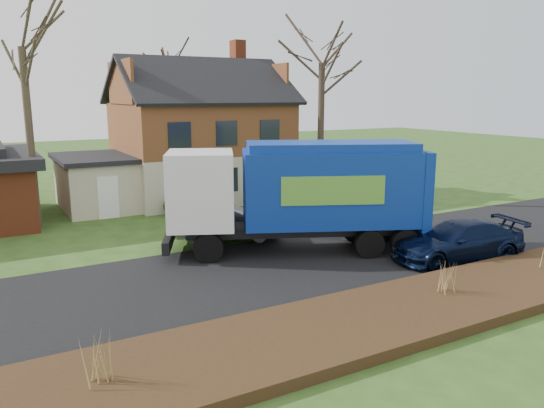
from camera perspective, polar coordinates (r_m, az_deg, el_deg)
ground at (r=19.18m, az=2.62°, el=-6.54°), size 120.00×120.00×0.00m
road at (r=19.17m, az=2.62°, el=-6.51°), size 80.00×7.00×0.02m
mulch_verge at (r=15.18m, az=13.46°, el=-11.30°), size 80.00×3.50×0.30m
main_house at (r=31.46m, az=-8.55°, el=7.97°), size 12.95×8.95×9.26m
garbage_truck at (r=20.25m, az=3.37°, el=1.58°), size 10.12×6.44×4.24m
silver_sedan at (r=22.35m, az=-4.76°, el=-1.98°), size 4.69×3.20×1.46m
navy_wagon at (r=20.67m, az=19.38°, el=-3.74°), size 5.32×2.90×1.46m
tree_front_west at (r=26.01m, az=-25.57°, el=17.62°), size 3.75×3.75×11.14m
tree_front_east at (r=29.86m, az=5.45°, el=17.26°), size 3.95×3.95×10.98m
tree_back at (r=38.42m, az=-10.97°, el=15.87°), size 3.39×3.39×10.73m
grass_clump_west at (r=11.60m, az=-18.28°, el=-15.47°), size 0.39×0.32×1.03m
grass_clump_mid at (r=16.38m, az=18.29°, el=-7.47°), size 0.35×0.29×0.97m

